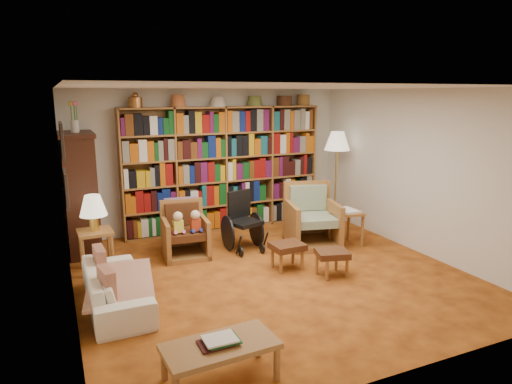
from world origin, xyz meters
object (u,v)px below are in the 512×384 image
footstool_b (332,255)px  wheelchair (242,223)px  side_table_papers (346,217)px  side_table_lamp (96,240)px  floor_lamp (337,145)px  sofa (116,287)px  coffee_table (220,348)px  armchair_sage (309,221)px  armchair_leather (184,233)px  footstool_a (287,248)px

footstool_b → wheelchair: bearing=113.5°
footstool_b → side_table_papers: bearing=47.1°
side_table_lamp → side_table_papers: bearing=-7.7°
side_table_lamp → wheelchair: size_ratio=0.64×
wheelchair → side_table_papers: (1.58, -0.57, 0.05)m
side_table_papers → footstool_b: 1.34m
floor_lamp → footstool_b: size_ratio=3.47×
sofa → wheelchair: (2.11, 1.27, 0.18)m
floor_lamp → side_table_lamp: bearing=-172.4°
coffee_table → wheelchair: bearing=64.4°
armchair_sage → coffee_table: 3.87m
armchair_leather → footstool_a: size_ratio=1.85×
footstool_b → coffee_table: bearing=-144.2°
armchair_sage → floor_lamp: 1.67m
side_table_lamp → wheelchair: bearing=1.4°
armchair_leather → wheelchair: wheelchair is taller
armchair_sage → footstool_b: size_ratio=1.99×
sofa → coffee_table: size_ratio=1.60×
side_table_papers → armchair_leather: bearing=165.3°
sofa → wheelchair: 2.47m
sofa → footstool_a: (2.35, 0.20, 0.07)m
sofa → coffee_table: sofa is taller
footstool_b → side_table_lamp: bearing=152.7°
coffee_table → side_table_papers: bearing=39.6°
wheelchair → side_table_papers: wheelchair is taller
sofa → armchair_sage: 3.38m
side_table_lamp → armchair_sage: armchair_sage is taller
sofa → footstool_a: size_ratio=3.52×
armchair_sage → floor_lamp: size_ratio=0.57×
wheelchair → footstool_b: size_ratio=1.82×
sofa → side_table_papers: bearing=-79.6°
side_table_lamp → wheelchair: wheelchair is taller
floor_lamp → wheelchair: bearing=-166.0°
armchair_sage → floor_lamp: bearing=36.7°
armchair_leather → footstool_a: armchair_leather is taller
side_table_papers → coffee_table: size_ratio=0.60×
floor_lamp → coffee_table: (-3.57, -3.62, -1.21)m
sofa → footstool_b: bearing=-96.0°
footstool_a → coffee_table: size_ratio=0.46×
side_table_lamp → coffee_table: bearing=-76.6°
sofa → side_table_papers: side_table_papers is taller
sofa → side_table_lamp: bearing=4.2°
armchair_sage → footstool_b: armchair_sage is taller
coffee_table → floor_lamp: bearing=45.3°
armchair_leather → footstool_b: (1.60, -1.63, -0.05)m
armchair_leather → wheelchair: 0.94m
side_table_lamp → footstool_a: (2.45, -1.02, -0.14)m
wheelchair → coffee_table: bearing=-115.6°
sofa → footstool_b: size_ratio=3.19×
side_table_lamp → sofa: bearing=-85.3°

